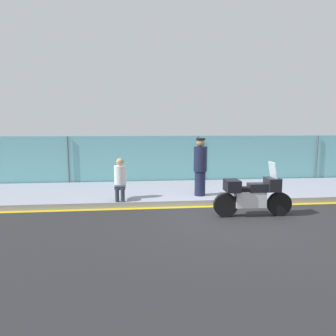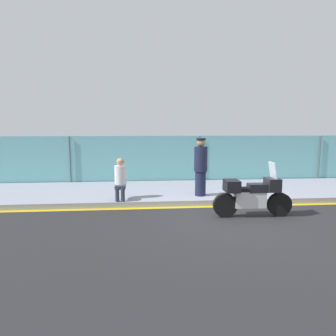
{
  "view_description": "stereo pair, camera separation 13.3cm",
  "coord_description": "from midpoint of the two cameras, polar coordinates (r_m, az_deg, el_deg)",
  "views": [
    {
      "loc": [
        -2.51,
        -7.24,
        2.32
      ],
      "look_at": [
        -1.61,
        1.31,
        1.17
      ],
      "focal_mm": 32.0,
      "sensor_mm": 36.0,
      "label": 1
    },
    {
      "loc": [
        -2.37,
        -7.26,
        2.32
      ],
      "look_at": [
        -1.61,
        1.31,
        1.17
      ],
      "focal_mm": 32.0,
      "sensor_mm": 36.0,
      "label": 2
    }
  ],
  "objects": [
    {
      "name": "person_seated_on_curb",
      "position": [
        9.15,
        -8.64,
        -1.65
      ],
      "size": [
        0.36,
        0.64,
        1.24
      ],
      "color": "#2D3342",
      "rests_on": "sidewalk"
    },
    {
      "name": "motorcycle",
      "position": [
        8.16,
        16.18,
        -4.96
      ],
      "size": [
        2.09,
        0.53,
        1.44
      ],
      "rotation": [
        0.0,
        0.0,
        -0.03
      ],
      "color": "black",
      "rests_on": "ground_plane"
    },
    {
      "name": "curb_paint_stripe",
      "position": [
        9.13,
        10.66,
        -7.2
      ],
      "size": [
        38.53,
        0.18,
        0.01
      ],
      "color": "gold",
      "rests_on": "ground_plane"
    },
    {
      "name": "ground_plane",
      "position": [
        7.99,
        13.08,
        -9.43
      ],
      "size": [
        120.0,
        120.0,
        0.0
      ],
      "primitive_type": "plane",
      "color": "#262628"
    },
    {
      "name": "officer_standing",
      "position": [
        9.53,
        6.63,
        0.27
      ],
      "size": [
        0.42,
        0.42,
        1.83
      ],
      "color": "#191E38",
      "rests_on": "sidewalk"
    },
    {
      "name": "sidewalk",
      "position": [
        10.83,
        8.05,
        -4.34
      ],
      "size": [
        38.53,
        3.49,
        0.17
      ],
      "color": "#8E93A3",
      "rests_on": "ground_plane"
    },
    {
      "name": "storefront_fence",
      "position": [
        12.46,
        6.22,
        1.52
      ],
      "size": [
        36.61,
        0.17,
        2.0
      ],
      "color": "#6BB2B7",
      "rests_on": "ground_plane"
    }
  ]
}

